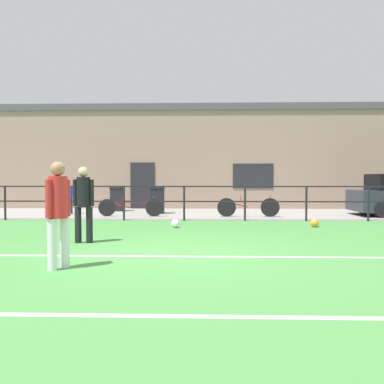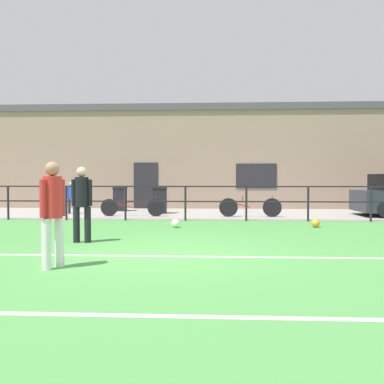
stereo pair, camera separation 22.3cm
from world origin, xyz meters
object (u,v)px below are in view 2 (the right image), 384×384
Objects in this scene: soccer_ball_match at (316,223)px; spectator_child at (72,196)px; trash_bin_1 at (120,199)px; player_goalkeeper at (82,200)px; player_striker at (53,208)px; trash_bin_0 at (160,200)px; soccer_ball_spare at (175,223)px; bicycle_parked_0 at (250,207)px; bicycle_parked_2 at (132,207)px.

soccer_ball_match is 0.19× the size of spectator_child.
player_goalkeeper is at bearing -82.72° from trash_bin_1.
player_striker is at bearing 90.50° from spectator_child.
player_striker is at bearing -92.43° from trash_bin_0.
player_goalkeeper is 0.99× the size of player_striker.
spectator_child is (-8.40, 3.78, 0.61)m from soccer_ball_match.
trash_bin_0 is 2.14m from trash_bin_1.
bicycle_parked_0 reaches higher than soccer_ball_spare.
player_goalkeeper is 7.24m from bicycle_parked_0.
player_goalkeeper is 7.31m from spectator_child.
player_striker is 7.07× the size of soccer_ball_match.
player_striker is (0.36, -2.54, 0.01)m from player_goalkeeper.
trash_bin_1 reaches higher than soccer_ball_match.
spectator_child is 2.12m from trash_bin_1.
soccer_ball_match is 6.48m from trash_bin_0.
trash_bin_1 is at bearing 148.70° from trash_bin_0.
bicycle_parked_0 is 5.73m from trash_bin_1.
soccer_ball_match is at bearing 138.57° from spectator_child.
player_striker is 7.82m from soccer_ball_match.
trash_bin_1 is (-5.23, 2.34, 0.16)m from bicycle_parked_0.
player_goalkeeper is 1.62× the size of trash_bin_0.
bicycle_parked_2 is (-5.84, 2.86, 0.23)m from soccer_ball_match.
bicycle_parked_0 reaches higher than soccer_ball_match.
soccer_ball_match is 0.99× the size of soccer_ball_spare.
trash_bin_1 is (-1.42, 10.78, -0.42)m from player_striker.
bicycle_parked_0 is 4.24m from bicycle_parked_2.
trash_bin_1 is at bearing -142.45° from player_striker.
bicycle_parked_2 is 2.55m from trash_bin_1.
player_striker is 9.83m from spectator_child.
bicycle_parked_0 is at bearing 0.00° from bicycle_parked_2.
soccer_ball_match is at bearing 3.91° from soccer_ball_spare.
player_goalkeeper is 5.92m from bicycle_parked_2.
spectator_child is 0.56× the size of bicycle_parked_0.
bicycle_parked_0 is at bearing -127.74° from player_goalkeeper.
bicycle_parked_2 is at bearing 120.64° from soccer_ball_spare.
trash_bin_0 is (-3.40, 1.23, 0.17)m from bicycle_parked_0.
player_goalkeeper is 8.31m from trash_bin_1.
trash_bin_0 is (0.77, 7.12, -0.40)m from player_goalkeeper.
trash_bin_1 is at bearing 142.72° from soccer_ball_match.
spectator_child is at bearing -137.93° from trash_bin_1.
soccer_ball_match is (5.41, 5.58, -0.83)m from player_striker.
soccer_ball_match is 8.59m from trash_bin_1.
player_striker reaches higher than trash_bin_0.
bicycle_parked_0 is 3.62m from trash_bin_0.
player_striker is 0.71× the size of bicycle_parked_2.
bicycle_parked_2 is (-0.06, 5.89, -0.59)m from player_goalkeeper.
bicycle_parked_2 is at bearing -91.81° from player_goalkeeper.
soccer_ball_spare is 4.50m from trash_bin_0.
trash_bin_0 reaches higher than soccer_ball_match.
player_goalkeeper is at bearing -125.33° from bicycle_parked_0.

